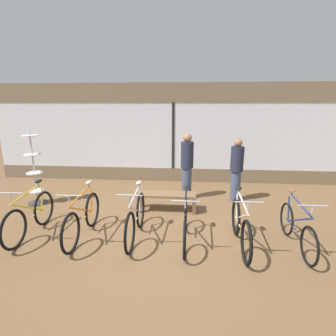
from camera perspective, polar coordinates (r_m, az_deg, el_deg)
The scene contains 12 objects.
ground_plane at distance 5.51m, azimuth -1.46°, elevation -13.81°, with size 24.00×24.00×0.00m, color brown.
shop_back_wall at distance 8.59m, azimuth 1.14°, elevation 7.71°, with size 12.00×0.08×3.20m.
bicycle_far_left at distance 5.92m, azimuth -27.76°, elevation -9.23°, with size 0.46×1.73×1.05m.
bicycle_left at distance 5.42m, azimuth -18.07°, elevation -10.34°, with size 0.46×1.78×1.05m.
bicycle_center_left at distance 5.17m, azimuth -7.03°, elevation -10.86°, with size 0.46×1.75×1.06m.
bicycle_center_right at distance 5.03m, azimuth 3.79°, elevation -11.91°, with size 0.46×1.71×1.01m.
bicycle_right at distance 5.03m, azimuth 15.52°, elevation -12.11°, with size 0.46×1.74×1.05m.
bicycle_far_right at distance 5.38m, azimuth 26.20°, elevation -11.61°, with size 0.46×1.68×1.01m.
accessory_rack at distance 7.55m, azimuth -27.00°, elevation -1.39°, with size 0.48×0.48×1.89m.
display_bench at distance 6.40m, azimuth -0.21°, elevation -6.22°, with size 1.40×0.44×0.44m.
customer_near_rack at distance 7.09m, azimuth 4.16°, elevation 0.72°, with size 0.48×0.48×1.80m.
customer_by_window at distance 7.16m, azimuth 14.69°, elevation -0.11°, with size 0.43×0.43×1.69m.
Camera 1 is at (0.54, -4.85, 2.56)m, focal length 28.00 mm.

